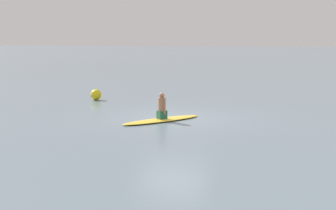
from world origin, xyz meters
TOP-DOWN VIEW (x-y plane):
  - ground_plane at (0.00, 0.00)m, footprint 400.00×400.00m
  - surfboard at (-0.14, -0.65)m, footprint 2.22×3.05m
  - person_paddler at (-0.14, -0.65)m, footprint 0.38×0.39m
  - buoy_marker at (-5.25, 2.95)m, footprint 0.52×0.52m

SIDE VIEW (x-z plane):
  - ground_plane at x=0.00m, z-range 0.00..0.00m
  - surfboard at x=-0.14m, z-range 0.00..0.08m
  - buoy_marker at x=-5.25m, z-range 0.00..0.52m
  - person_paddler at x=-0.14m, z-range 0.04..0.97m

